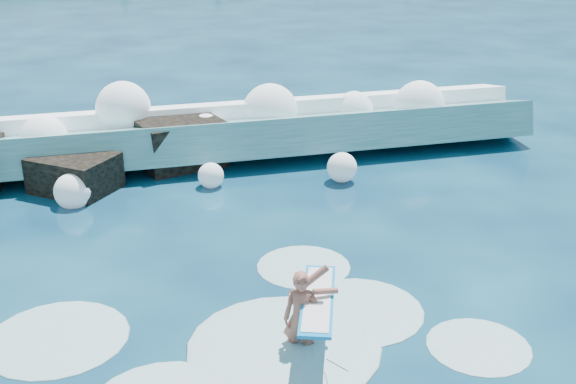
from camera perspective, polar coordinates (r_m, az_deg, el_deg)
ground at (r=12.78m, az=-4.24°, el=-8.92°), size 200.00×200.00×0.00m
breaking_wave at (r=19.86m, az=-8.89°, el=4.28°), size 19.93×3.03×1.72m
rock_cluster at (r=18.97m, az=-17.63°, el=2.19°), size 8.27×3.43×1.45m
surfer_with_board at (r=11.39m, az=1.36°, el=-9.63°), size 1.22×2.80×1.57m
wave_spray at (r=19.58m, az=-7.92°, el=5.46°), size 15.09×4.30×2.26m
surf_foam at (r=11.87m, az=-2.44°, el=-11.55°), size 8.47×5.59×0.16m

